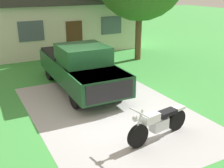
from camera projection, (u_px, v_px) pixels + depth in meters
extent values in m
plane|color=#3A8D3C|center=(110.00, 111.00, 9.49)|extent=(80.00, 80.00, 0.00)
cube|color=#9E9E9E|center=(110.00, 111.00, 9.49)|extent=(5.09, 7.58, 0.01)
cylinder|color=black|center=(138.00, 136.00, 7.31)|extent=(0.67, 0.22, 0.66)
cylinder|color=black|center=(177.00, 120.00, 8.19)|extent=(0.67, 0.22, 0.66)
cube|color=silver|center=(159.00, 124.00, 7.73)|extent=(0.59, 0.35, 0.32)
cube|color=silver|center=(151.00, 118.00, 7.43)|extent=(0.55, 0.34, 0.24)
cube|color=black|center=(167.00, 113.00, 7.81)|extent=(0.64, 0.37, 0.12)
cube|color=silver|center=(178.00, 108.00, 8.06)|extent=(0.51, 0.27, 0.08)
cylinder|color=silver|center=(138.00, 124.00, 7.18)|extent=(0.34, 0.11, 0.77)
cylinder|color=silver|center=(139.00, 113.00, 7.07)|extent=(0.15, 0.70, 0.04)
sphere|color=silver|center=(135.00, 119.00, 7.05)|extent=(0.16, 0.16, 0.16)
cylinder|color=black|center=(118.00, 89.00, 10.36)|extent=(0.32, 0.85, 0.84)
cylinder|color=black|center=(76.00, 96.00, 9.66)|extent=(0.32, 0.85, 0.84)
cylinder|color=black|center=(84.00, 66.00, 13.30)|extent=(0.32, 0.85, 0.84)
cylinder|color=black|center=(50.00, 70.00, 12.60)|extent=(0.32, 0.85, 0.84)
cube|color=#194723|center=(80.00, 70.00, 11.39)|extent=(2.13, 5.64, 0.80)
cube|color=#194723|center=(98.00, 75.00, 9.74)|extent=(1.94, 1.94, 0.20)
cube|color=#194723|center=(83.00, 54.00, 10.80)|extent=(1.84, 1.94, 0.70)
cube|color=#3F4C56|center=(91.00, 61.00, 10.16)|extent=(1.70, 0.20, 0.60)
cube|color=black|center=(68.00, 56.00, 12.61)|extent=(1.95, 2.44, 0.50)
cube|color=black|center=(110.00, 92.00, 9.06)|extent=(1.70, 0.14, 0.64)
cylinder|color=brown|center=(138.00, 34.00, 15.71)|extent=(0.36, 0.36, 2.97)
cube|color=beige|center=(61.00, 26.00, 18.52)|extent=(9.00, 5.00, 3.00)
cube|color=#4C2D19|center=(75.00, 39.00, 16.58)|extent=(1.00, 0.08, 2.10)
cube|color=#4C5966|center=(31.00, 31.00, 15.24)|extent=(1.40, 0.06, 1.10)
cube|color=#4C5966|center=(111.00, 25.00, 17.47)|extent=(1.40, 0.06, 1.10)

